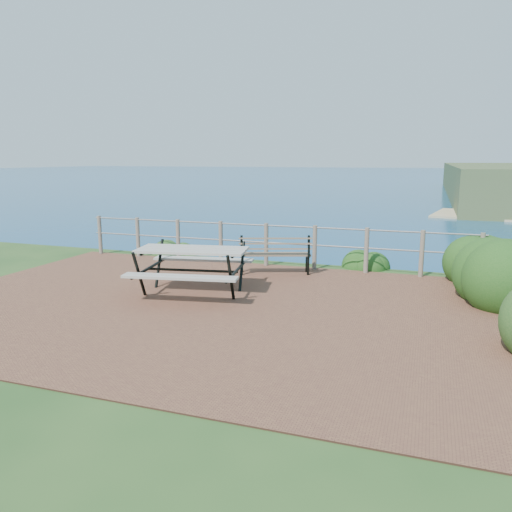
{
  "coord_description": "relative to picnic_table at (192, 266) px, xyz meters",
  "views": [
    {
      "loc": [
        3.54,
        -7.54,
        2.5
      ],
      "look_at": [
        0.62,
        0.85,
        0.75
      ],
      "focal_mm": 35.0,
      "sensor_mm": 36.0,
      "label": 1
    }
  ],
  "objects": [
    {
      "name": "shrub_lip_east",
      "position": [
        2.82,
        3.23,
        -0.54
      ],
      "size": [
        0.82,
        0.82,
        0.58
      ],
      "primitive_type": "ellipsoid",
      "color": "#174715",
      "rests_on": "ground"
    },
    {
      "name": "park_bench",
      "position": [
        0.96,
        2.05,
        0.04
      ],
      "size": [
        1.59,
        0.88,
        0.87
      ],
      "rotation": [
        0.0,
        0.0,
        0.34
      ],
      "color": "brown",
      "rests_on": "ground"
    },
    {
      "name": "shrub_right_edge",
      "position": [
        5.34,
        2.62,
        -0.54
      ],
      "size": [
        1.26,
        1.26,
        1.8
      ],
      "primitive_type": "ellipsoid",
      "color": "#174715",
      "rests_on": "ground"
    },
    {
      "name": "ground",
      "position": [
        0.54,
        -0.59,
        -0.54
      ],
      "size": [
        10.0,
        7.0,
        0.12
      ],
      "primitive_type": "cube",
      "color": "brown",
      "rests_on": "ground"
    },
    {
      "name": "picnic_table",
      "position": [
        0.0,
        0.0,
        0.0
      ],
      "size": [
        2.11,
        1.72,
        0.84
      ],
      "rotation": [
        0.0,
        0.0,
        0.18
      ],
      "color": "gray",
      "rests_on": "ground"
    },
    {
      "name": "ocean",
      "position": [
        0.54,
        199.41,
        -0.54
      ],
      "size": [
        1200.0,
        1200.0,
        0.0
      ],
      "primitive_type": "plane",
      "color": "#165B86",
      "rests_on": "ground"
    },
    {
      "name": "shrub_lip_west",
      "position": [
        -2.21,
        3.62,
        -0.54
      ],
      "size": [
        0.8,
        0.8,
        0.55
      ],
      "primitive_type": "ellipsoid",
      "color": "#1D481B",
      "rests_on": "ground"
    },
    {
      "name": "safety_railing",
      "position": [
        0.54,
        2.76,
        0.04
      ],
      "size": [
        9.4,
        0.1,
        1.0
      ],
      "color": "#6B5B4C",
      "rests_on": "ground"
    }
  ]
}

